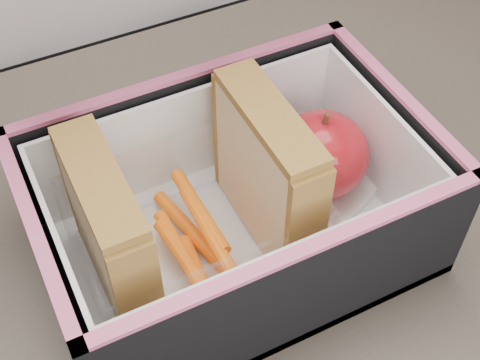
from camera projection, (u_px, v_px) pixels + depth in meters
The scene contains 8 objects.
kitchen_table at pixel (317, 323), 0.57m from camera, with size 1.20×0.80×0.75m.
lunch_bag at pixel (231, 195), 0.47m from camera, with size 0.27×0.25×0.27m.
plastic_tub at pixel (194, 226), 0.47m from camera, with size 0.16×0.12×0.07m, color white, non-canonical shape.
sandwich_left at pixel (111, 234), 0.43m from camera, with size 0.03×0.10×0.11m.
sandwich_right at pixel (267, 173), 0.47m from camera, with size 0.03×0.11×0.12m.
carrot_sticks at pixel (199, 248), 0.47m from camera, with size 0.05×0.13×0.03m.
paper_napkin at pixel (318, 187), 0.53m from camera, with size 0.07×0.08×0.01m, color white.
red_apple at pixel (321, 155), 0.50m from camera, with size 0.09×0.09×0.08m.
Camera 1 is at (-0.19, -0.22, 1.17)m, focal length 50.00 mm.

